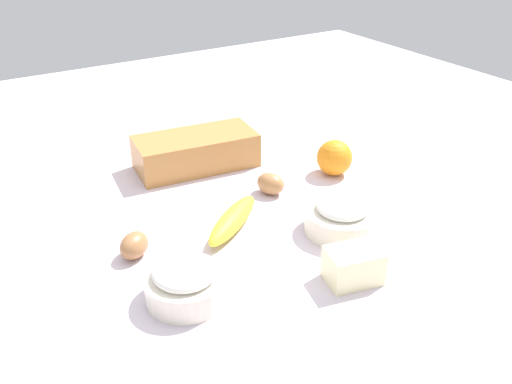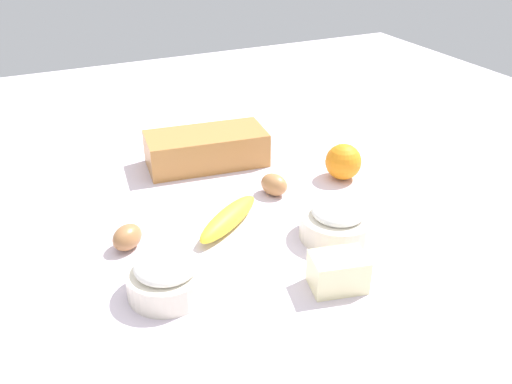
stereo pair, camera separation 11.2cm
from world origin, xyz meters
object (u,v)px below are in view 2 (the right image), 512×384
Objects in this scene: banana at (229,218)px; butter_block at (338,272)px; egg_beside_bowl at (127,237)px; orange_fruit at (343,162)px; egg_near_butter at (274,185)px; flour_bowl at (167,276)px; loaf_pan at (206,148)px; sugar_bowl at (337,221)px.

butter_block is (0.09, -0.25, 0.01)m from banana.
orange_fruit is at bearing 7.72° from egg_beside_bowl.
flour_bowl is at bearing -144.03° from egg_near_butter.
egg_near_butter is 0.99× the size of egg_beside_bowl.
loaf_pan is 0.32m from orange_fruit.
egg_near_butter is (0.05, 0.33, -0.01)m from butter_block.
egg_near_butter reaches higher than banana.
orange_fruit is 0.91× the size of butter_block.
egg_beside_bowl is (-0.34, -0.07, -0.00)m from egg_near_butter.
egg_beside_bowl is at bearing -168.67° from egg_near_butter.
loaf_pan is 0.37m from egg_beside_bowl.
banana is at bearing -3.93° from egg_beside_bowl.
banana is 2.11× the size of butter_block.
banana is 0.16m from egg_near_butter.
butter_block is 1.43× the size of egg_near_butter.
orange_fruit is (0.32, 0.08, 0.02)m from banana.
butter_block is at bearing -98.29° from egg_near_butter.
sugar_bowl reaches higher than banana.
butter_block is 0.39m from egg_beside_bowl.
loaf_pan is 2.24× the size of flour_bowl.
sugar_bowl is 0.39m from egg_beside_bowl.
egg_beside_bowl is (-0.37, 0.13, -0.01)m from sugar_bowl.
banana is at bearing 40.41° from flour_bowl.
orange_fruit is at bearing 14.66° from banana.
egg_beside_bowl is (-0.26, -0.27, -0.02)m from loaf_pan.
butter_block is (0.03, -0.53, -0.01)m from loaf_pan.
butter_block is at bearing -21.87° from flour_bowl.
banana is (-0.17, 0.12, -0.01)m from sugar_bowl.
orange_fruit reaches higher than egg_near_butter.
egg_beside_bowl is (-0.20, 0.01, 0.00)m from banana.
orange_fruit is 0.40m from butter_block.
flour_bowl reaches higher than egg_near_butter.
sugar_bowl is at bearing -80.40° from egg_near_butter.
orange_fruit reaches higher than sugar_bowl.
loaf_pan is 1.54× the size of banana.
flour_bowl is 0.28m from butter_block.
butter_block is 1.41× the size of egg_beside_bowl.
sugar_bowl reaches higher than egg_beside_bowl.
loaf_pan is 4.60× the size of egg_beside_bowl.
flour_bowl reaches higher than egg_beside_bowl.
egg_beside_bowl is at bearing -172.28° from orange_fruit.
sugar_bowl is 0.75× the size of banana.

